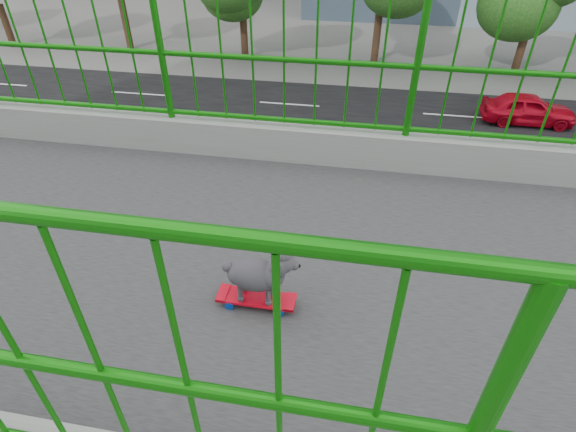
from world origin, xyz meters
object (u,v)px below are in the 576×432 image
Objects in this scene: car_2 at (458,174)px; car_4 at (528,109)px; car_0 at (274,282)px; poodle at (259,273)px; skateboard at (256,299)px.

car_4 reaches higher than car_2.
car_4 is (-12.80, 9.16, -0.03)m from car_0.
car_4 is (-19.13, 7.83, -6.57)m from poodle.
car_2 is at bearing 162.62° from skateboard.
poodle is 14.89m from car_2.
poodle reaches higher than car_4.
car_0 is at bearing -167.90° from poodle.
poodle is at bearing 157.75° from car_4.
skateboard is at bearing 11.66° from car_0.
poodle reaches higher than car_0.
car_4 is at bearing 157.99° from poodle.
car_2 is (-6.40, 5.35, -0.05)m from car_0.
skateboard is 0.11× the size of car_0.
car_0 reaches higher than car_2.
skateboard is 21.63m from car_4.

